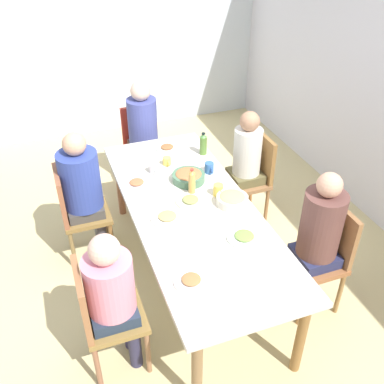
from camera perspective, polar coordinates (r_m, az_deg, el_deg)
The scene contains 27 objects.
ground_plane at distance 3.92m, azimuth -0.00°, elevation -10.71°, with size 7.38×7.38×0.00m, color #C9B881.
wall_left at distance 5.99m, azimuth -11.00°, elevation 19.66°, with size 0.12×4.23×2.60m, color silver.
dining_table at distance 3.48m, azimuth -0.00°, elevation -2.96°, with size 2.39×0.94×0.74m.
chair_0 at distance 3.92m, azimuth -14.82°, elevation -2.24°, with size 0.40×0.40×0.90m.
person_0 at distance 3.79m, azimuth -14.01°, elevation 0.81°, with size 0.33×0.33×1.23m.
chair_1 at distance 3.51m, azimuth 16.70°, elevation -7.55°, with size 0.40×0.40×0.90m.
person_1 at distance 3.33m, azimuth 16.05°, elevation -5.10°, with size 0.30×0.30×1.24m.
chair_2 at distance 4.84m, azimuth -6.46°, elevation 6.33°, with size 0.40×0.40×0.90m.
person_2 at distance 4.66m, azimuth -6.35°, elevation 8.33°, with size 0.31×0.31×1.24m.
chair_3 at distance 4.31m, azimuth 7.89°, elevation 2.35°, with size 0.40×0.40×0.90m.
person_3 at distance 4.18m, azimuth 6.94°, elevation 4.18°, with size 0.30×0.30×1.17m.
chair_4 at distance 3.02m, azimuth -11.67°, elevation -15.18°, with size 0.40×0.40×0.90m.
person_4 at distance 2.90m, azimuth -10.29°, elevation -12.51°, with size 0.31×0.31×1.14m.
plate_0 at distance 3.32m, azimuth -3.20°, elevation -3.28°, with size 0.26×0.26×0.04m.
plate_1 at distance 3.16m, azimuth 6.79°, elevation -5.81°, with size 0.25×0.25×0.04m.
plate_2 at distance 4.23m, azimuth -3.24°, elevation 5.74°, with size 0.22×0.22×0.04m.
plate_3 at distance 2.83m, azimuth -0.10°, elevation -11.42°, with size 0.23×0.23×0.04m.
plate_4 at distance 3.72m, azimuth -7.17°, elevation 1.13°, with size 0.22×0.22×0.04m.
plate_5 at distance 3.49m, azimuth -0.21°, elevation -1.13°, with size 0.23×0.23×0.04m.
bowl_0 at distance 3.73m, azimuth -0.45°, elevation 2.03°, with size 0.28×0.28×0.09m.
bowl_1 at distance 3.47m, azimuth 5.24°, elevation -0.94°, with size 0.25×0.25×0.09m.
cup_0 at distance 3.84m, azimuth 2.25°, elevation 3.15°, with size 0.12×0.08×0.10m.
cup_1 at distance 3.97m, azimuth -3.27°, elevation 4.00°, with size 0.11×0.07×0.07m.
cup_2 at distance 3.55m, azimuth 3.43°, elevation 0.25°, with size 0.12×0.08×0.10m.
cup_3 at distance 3.85m, azimuth -4.97°, elevation 3.11°, with size 0.11×0.08×0.10m.
bottle_0 at distance 4.10m, azimuth 1.47°, elevation 6.22°, with size 0.07×0.07×0.22m.
bottle_1 at distance 3.53m, azimuth -0.01°, elevation 1.27°, with size 0.06×0.06×0.24m.
Camera 1 is at (2.59, -0.95, 2.79)m, focal length 41.15 mm.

